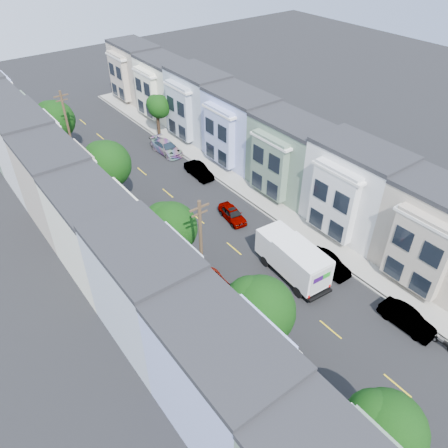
# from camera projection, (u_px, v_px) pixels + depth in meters

# --- Properties ---
(ground) EXTENTS (160.00, 160.00, 0.00)m
(ground) POSITION_uv_depth(u_px,v_px,m) (277.00, 285.00, 37.25)
(ground) COLOR black
(ground) RESTS_ON ground
(road_slab) EXTENTS (12.00, 70.00, 0.02)m
(road_slab) POSITION_uv_depth(u_px,v_px,m) (182.00, 205.00, 46.80)
(road_slab) COLOR black
(road_slab) RESTS_ON ground
(curb_left) EXTENTS (0.30, 70.00, 0.15)m
(curb_left) POSITION_uv_depth(u_px,v_px,m) (132.00, 225.00, 43.85)
(curb_left) COLOR gray
(curb_left) RESTS_ON ground
(curb_right) EXTENTS (0.30, 70.00, 0.15)m
(curb_right) POSITION_uv_depth(u_px,v_px,m) (227.00, 187.00, 49.67)
(curb_right) COLOR gray
(curb_right) RESTS_ON ground
(sidewalk_left) EXTENTS (2.60, 70.00, 0.15)m
(sidewalk_left) POSITION_uv_depth(u_px,v_px,m) (120.00, 230.00, 43.23)
(sidewalk_left) COLOR gray
(sidewalk_left) RESTS_ON ground
(sidewalk_right) EXTENTS (2.60, 70.00, 0.15)m
(sidewalk_right) POSITION_uv_depth(u_px,v_px,m) (236.00, 183.00, 50.29)
(sidewalk_right) COLOR gray
(sidewalk_right) RESTS_ON ground
(centerline) EXTENTS (0.12, 70.00, 0.01)m
(centerline) POSITION_uv_depth(u_px,v_px,m) (182.00, 205.00, 46.81)
(centerline) COLOR gold
(centerline) RESTS_ON ground
(townhouse_row_left) EXTENTS (5.00, 70.00, 8.50)m
(townhouse_row_left) POSITION_uv_depth(u_px,v_px,m) (83.00, 246.00, 41.45)
(townhouse_row_left) COLOR slate
(townhouse_row_left) RESTS_ON ground
(townhouse_row_right) EXTENTS (5.00, 70.00, 8.50)m
(townhouse_row_right) POSITION_uv_depth(u_px,v_px,m) (261.00, 174.00, 52.16)
(townhouse_row_right) COLOR slate
(townhouse_row_right) RESTS_ON ground
(tree_a) EXTENTS (4.12, 4.12, 6.98)m
(tree_a) POSITION_uv_depth(u_px,v_px,m) (385.00, 431.00, 22.11)
(tree_a) COLOR black
(tree_a) RESTS_ON ground
(tree_b) EXTENTS (4.70, 4.70, 7.40)m
(tree_b) POSITION_uv_depth(u_px,v_px,m) (259.00, 311.00, 28.28)
(tree_b) COLOR black
(tree_b) RESTS_ON ground
(tree_c) EXTENTS (4.39, 4.39, 7.22)m
(tree_c) POSITION_uv_depth(u_px,v_px,m) (170.00, 229.00, 35.35)
(tree_c) COLOR black
(tree_c) RESTS_ON ground
(tree_d) EXTENTS (4.70, 4.70, 8.00)m
(tree_d) POSITION_uv_depth(u_px,v_px,m) (106.00, 165.00, 42.46)
(tree_d) COLOR black
(tree_d) RESTS_ON ground
(tree_e) EXTENTS (4.70, 4.70, 7.45)m
(tree_e) POSITION_uv_depth(u_px,v_px,m) (54.00, 120.00, 52.14)
(tree_e) COLOR black
(tree_e) RESTS_ON ground
(tree_far_r) EXTENTS (3.10, 3.10, 5.71)m
(tree_far_r) POSITION_uv_depth(u_px,v_px,m) (159.00, 107.00, 57.93)
(tree_far_r) COLOR black
(tree_far_r) RESTS_ON ground
(utility_pole_near) EXTENTS (1.60, 0.26, 10.00)m
(utility_pole_near) POSITION_uv_depth(u_px,v_px,m) (201.00, 257.00, 32.39)
(utility_pole_near) COLOR #42301E
(utility_pole_near) RESTS_ON ground
(utility_pole_far) EXTENTS (1.60, 0.26, 10.00)m
(utility_pole_far) POSITION_uv_depth(u_px,v_px,m) (70.00, 134.00, 48.96)
(utility_pole_far) COLOR #42301E
(utility_pole_far) RESTS_ON ground
(fedex_truck) EXTENTS (2.73, 7.09, 3.40)m
(fedex_truck) POSITION_uv_depth(u_px,v_px,m) (293.00, 258.00, 37.17)
(fedex_truck) COLOR white
(fedex_truck) RESTS_ON ground
(lead_sedan) EXTENTS (2.18, 4.34, 1.35)m
(lead_sedan) POSITION_uv_depth(u_px,v_px,m) (232.00, 214.00, 44.38)
(lead_sedan) COLOR black
(lead_sedan) RESTS_ON ground
(parked_left_b) EXTENTS (2.01, 4.67, 1.48)m
(parked_left_b) POSITION_uv_depth(u_px,v_px,m) (297.00, 368.00, 29.86)
(parked_left_b) COLOR black
(parked_left_b) RESTS_ON ground
(parked_left_c) EXTENTS (2.67, 5.56, 1.53)m
(parked_left_c) POSITION_uv_depth(u_px,v_px,m) (219.00, 292.00, 35.56)
(parked_left_c) COLOR #A6A8BA
(parked_left_c) RESTS_ON ground
(parked_left_d) EXTENTS (1.81, 4.40, 1.43)m
(parked_left_d) POSITION_uv_depth(u_px,v_px,m) (157.00, 232.00, 41.94)
(parked_left_d) COLOR #410A18
(parked_left_d) RESTS_ON ground
(parked_right_a) EXTENTS (1.64, 4.36, 1.44)m
(parked_right_a) POSITION_uv_depth(u_px,v_px,m) (407.00, 319.00, 33.32)
(parked_right_a) COLOR #474747
(parked_right_a) RESTS_ON ground
(parked_right_b) EXTENTS (1.57, 4.23, 1.40)m
(parked_right_b) POSITION_uv_depth(u_px,v_px,m) (328.00, 263.00, 38.40)
(parked_right_b) COLOR white
(parked_right_b) RESTS_ON ground
(parked_right_c) EXTENTS (1.66, 4.42, 1.46)m
(parked_right_c) POSITION_uv_depth(u_px,v_px,m) (199.00, 171.00, 51.25)
(parked_right_c) COLOR black
(parked_right_c) RESTS_ON ground
(parked_right_d) EXTENTS (2.38, 5.21, 1.54)m
(parked_right_d) POSITION_uv_depth(u_px,v_px,m) (167.00, 147.00, 55.91)
(parked_right_d) COLOR #0E0C35
(parked_right_d) RESTS_ON ground
(motorcycle) EXTENTS (0.27, 1.98, 0.79)m
(motorcycle) POSITION_uv_depth(u_px,v_px,m) (443.00, 343.00, 31.91)
(motorcycle) COLOR black
(motorcycle) RESTS_ON ground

